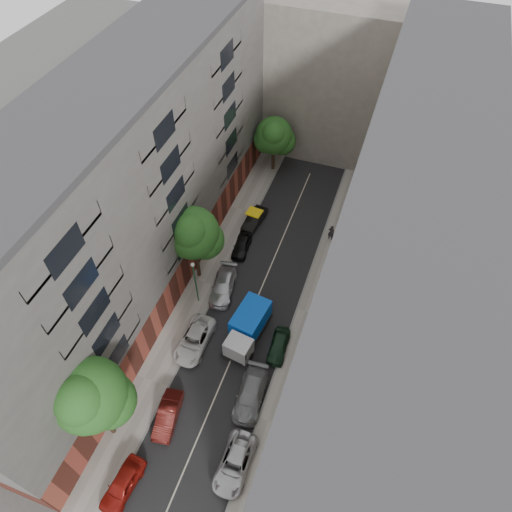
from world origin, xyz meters
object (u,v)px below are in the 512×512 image
at_px(car_left_3, 223,286).
at_px(car_left_5, 254,219).
at_px(car_left_0, 123,484).
at_px(car_right_0, 235,463).
at_px(tree_far, 274,137).
at_px(car_right_2, 279,346).
at_px(tree_mid, 194,235).
at_px(lamp_post, 195,278).
at_px(pedestrian, 331,233).
at_px(car_left_4, 242,245).
at_px(tarp_truck, 247,327).
at_px(car_left_2, 194,340).
at_px(tree_near, 91,398).
at_px(car_right_1, 251,394).
at_px(car_left_1, 168,415).

xyz_separation_m(car_left_3, car_left_5, (-0.20, 9.59, -0.05)).
relative_size(car_left_0, car_right_0, 0.86).
bearing_deg(tree_far, car_left_0, -88.63).
bearing_deg(car_left_5, car_left_0, -83.37).
distance_m(car_right_2, tree_mid, 12.43).
bearing_deg(car_left_3, tree_mid, 156.27).
distance_m(lamp_post, pedestrian, 15.87).
distance_m(car_left_4, car_right_0, 21.60).
bearing_deg(tarp_truck, car_left_4, 121.47).
xyz_separation_m(car_left_2, pedestrian, (8.47, 16.38, 0.39)).
height_order(tree_near, tree_far, tree_near).
bearing_deg(tree_near, tree_mid, 90.00).
bearing_deg(car_right_0, car_left_2, 129.95).
height_order(car_left_3, car_right_1, car_right_1).
bearing_deg(car_left_1, car_left_3, 83.75).
height_order(car_left_1, car_right_1, car_right_1).
bearing_deg(pedestrian, car_left_5, 15.47).
height_order(tarp_truck, car_left_2, tarp_truck).
bearing_deg(car_left_5, car_left_1, -81.36).
xyz_separation_m(car_right_1, tree_near, (-9.10, -6.25, 6.02)).
bearing_deg(car_left_0, car_left_5, 95.33).
distance_m(car_left_1, lamp_post, 11.84).
bearing_deg(tree_far, car_left_5, -84.59).
bearing_deg(pedestrian, tree_mid, 52.15).
bearing_deg(car_right_1, car_left_3, 118.96).
relative_size(tarp_truck, car_left_2, 1.18).
bearing_deg(tarp_truck, car_left_5, 115.12).
xyz_separation_m(car_left_1, car_left_5, (-0.80, 22.79, -0.01)).
relative_size(car_left_0, car_left_3, 0.83).
height_order(car_left_4, tree_mid, tree_mid).
height_order(car_left_0, car_left_1, car_left_0).
relative_size(car_left_1, lamp_post, 0.75).
distance_m(car_left_5, car_right_2, 15.73).
height_order(car_left_2, car_left_3, car_left_3).
distance_m(car_left_1, pedestrian, 24.45).
distance_m(car_left_2, car_left_3, 6.37).
xyz_separation_m(car_left_0, pedestrian, (8.47, 28.81, 0.40)).
bearing_deg(tarp_truck, car_left_1, -101.96).
bearing_deg(car_left_1, tarp_truck, 61.00).
xyz_separation_m(tree_mid, pedestrian, (11.17, 9.23, -4.96)).
bearing_deg(tree_far, tree_near, -92.96).
xyz_separation_m(tree_far, lamp_post, (-0.70, -21.12, -1.19)).
bearing_deg(car_left_0, tree_mid, 103.20).
relative_size(car_left_4, car_right_0, 0.78).
height_order(car_left_0, tree_mid, tree_mid).
bearing_deg(car_left_4, pedestrian, 22.35).
xyz_separation_m(tarp_truck, car_right_1, (2.25, -5.38, -0.74)).
bearing_deg(tree_far, car_right_0, -76.74).
height_order(car_right_1, pedestrian, pedestrian).
bearing_deg(pedestrian, tree_far, -31.65).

